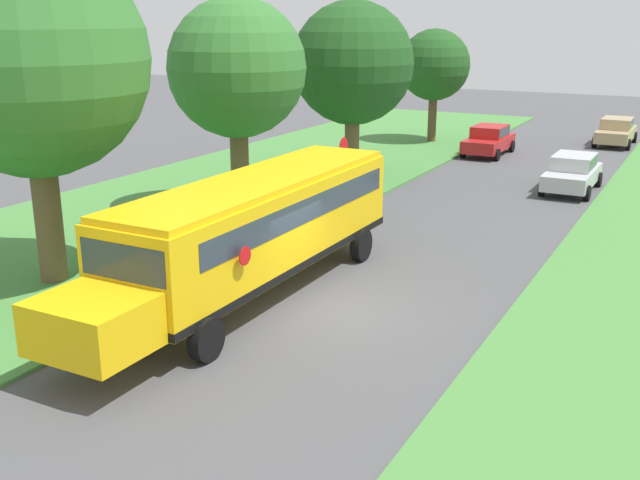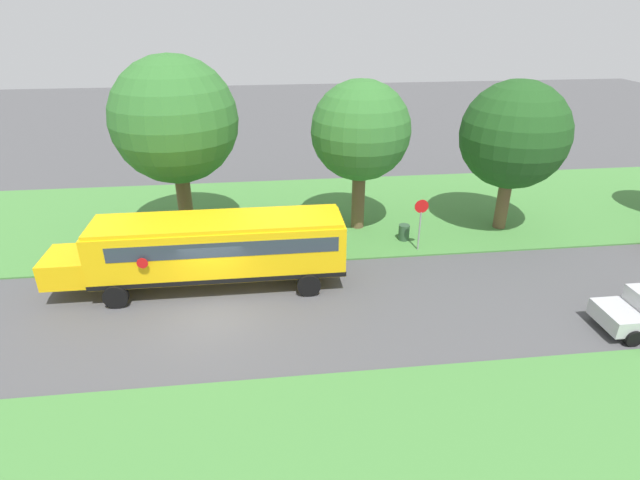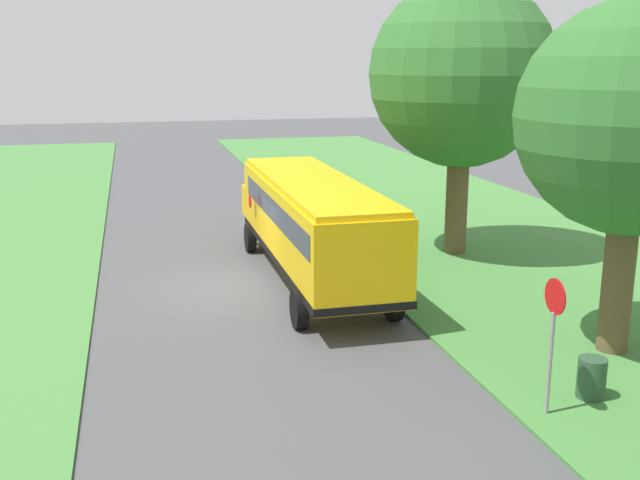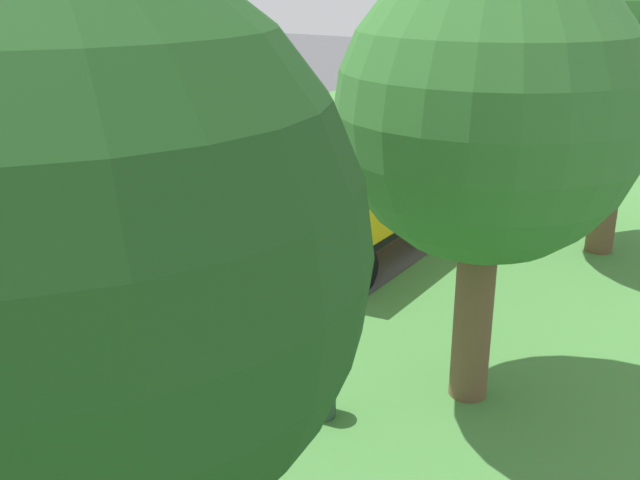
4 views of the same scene
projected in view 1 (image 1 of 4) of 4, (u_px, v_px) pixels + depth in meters
The scene contains 12 objects.
ground_plane at pixel (334, 309), 19.15m from camera, with size 120.00×120.00×0.00m, color #4C4C4F.
grass_verge at pixel (53, 252), 23.66m from camera, with size 12.00×80.00×0.08m, color #47843D.
school_bus at pixel (255, 226), 19.63m from camera, with size 2.84×12.42×3.16m.
car_silver_nearest at pixel (573, 171), 31.84m from camera, with size 2.02×4.40×1.56m.
car_red_middle at pixel (489, 139), 40.20m from camera, with size 2.02×4.40×1.56m.
car_tan_furthest at pixel (616, 130), 43.24m from camera, with size 2.02×4.40×1.56m.
oak_tree_beside_bus at pixel (34, 59), 19.35m from camera, with size 6.14×6.14×9.19m.
oak_tree_roadside_mid at pixel (239, 67), 27.12m from camera, with size 5.09×5.09×7.94m.
oak_tree_far_end at pixel (354, 62), 33.20m from camera, with size 5.49×5.49×7.93m.
oak_tree_across_road at pixel (434, 65), 43.22m from camera, with size 4.08×4.08×6.54m.
stop_sign at pixel (343, 163), 28.96m from camera, with size 0.08×0.68×2.74m.
trash_bin at pixel (311, 194), 29.54m from camera, with size 0.56×0.56×0.90m, color #2D4C33.
Camera 1 is at (8.10, -15.89, 7.21)m, focal length 42.00 mm.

